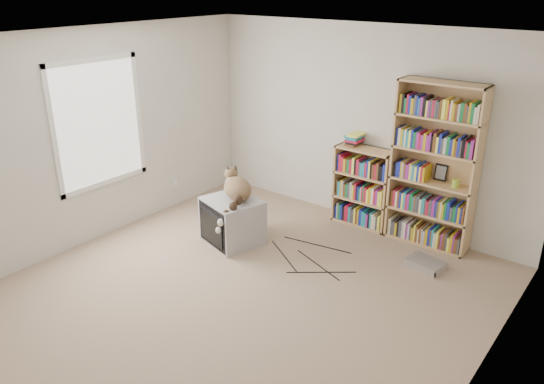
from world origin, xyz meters
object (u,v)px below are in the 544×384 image
Objects in this scene: crt_tv at (233,221)px; cat at (235,193)px; bookcase_short at (364,189)px; dvd_player at (425,264)px; bookcase_tall at (434,171)px.

cat is at bearing 17.17° from crt_tv.
dvd_player is at bearing -27.82° from bookcase_short.
cat reaches higher than dvd_player.
bookcase_short reaches higher than crt_tv.
cat reaches higher than crt_tv.
bookcase_tall is 1.08m from dvd_player.
crt_tv is 2.27m from dvd_player.
cat is 2.29m from dvd_player.
dvd_player is (2.10, 0.82, -0.23)m from crt_tv.
bookcase_short reaches higher than dvd_player.
cat is 0.73× the size of bookcase_short.
crt_tv is 0.39× the size of bookcase_tall.
bookcase_tall reaches higher than crt_tv.
dvd_player is (2.06, 0.82, -0.60)m from cat.
bookcase_short is 2.62× the size of dvd_player.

